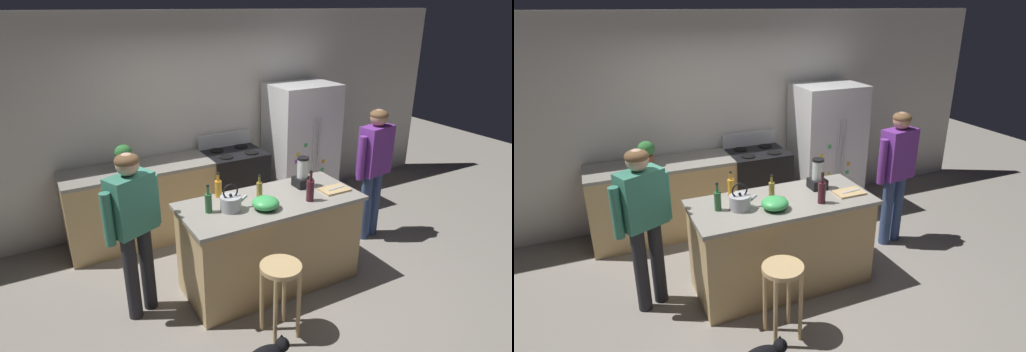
% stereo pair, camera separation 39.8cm
% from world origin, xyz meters
% --- Properties ---
extents(ground_plane, '(14.00, 14.00, 0.00)m').
position_xyz_m(ground_plane, '(0.00, 0.00, 0.00)').
color(ground_plane, gray).
extents(back_wall, '(8.00, 0.10, 2.70)m').
position_xyz_m(back_wall, '(0.00, 1.95, 1.35)').
color(back_wall, silver).
rests_on(back_wall, ground_plane).
extents(kitchen_island, '(1.82, 0.80, 0.96)m').
position_xyz_m(kitchen_island, '(0.00, 0.00, 0.48)').
color(kitchen_island, tan).
rests_on(kitchen_island, ground_plane).
extents(back_counter_run, '(2.00, 0.64, 0.96)m').
position_xyz_m(back_counter_run, '(-0.80, 1.55, 0.48)').
color(back_counter_run, tan).
rests_on(back_counter_run, ground_plane).
extents(refrigerator, '(0.90, 0.73, 1.77)m').
position_xyz_m(refrigerator, '(1.38, 1.50, 0.88)').
color(refrigerator, silver).
rests_on(refrigerator, ground_plane).
extents(stove_range, '(0.76, 0.65, 1.14)m').
position_xyz_m(stove_range, '(0.34, 1.52, 0.49)').
color(stove_range, black).
rests_on(stove_range, ground_plane).
extents(person_by_island_left, '(0.58, 0.36, 1.61)m').
position_xyz_m(person_by_island_left, '(-1.30, 0.17, 0.98)').
color(person_by_island_left, '#26262B').
rests_on(person_by_island_left, ground_plane).
extents(person_by_sink_right, '(0.60, 0.28, 1.64)m').
position_xyz_m(person_by_sink_right, '(1.60, 0.27, 0.99)').
color(person_by_sink_right, '#384C7A').
rests_on(person_by_sink_right, ground_plane).
extents(bar_stool, '(0.36, 0.36, 0.72)m').
position_xyz_m(bar_stool, '(-0.32, -0.72, 0.55)').
color(bar_stool, tan).
rests_on(bar_stool, ground_plane).
extents(potted_plant, '(0.20, 0.20, 0.30)m').
position_xyz_m(potted_plant, '(-1.06, 1.55, 1.13)').
color(potted_plant, brown).
rests_on(potted_plant, back_counter_run).
extents(blender_appliance, '(0.17, 0.17, 0.32)m').
position_xyz_m(blender_appliance, '(0.47, 0.14, 1.10)').
color(blender_appliance, black).
rests_on(blender_appliance, kitchen_island).
extents(bottle_soda, '(0.07, 0.07, 0.26)m').
position_xyz_m(bottle_soda, '(-0.42, 0.32, 1.05)').
color(bottle_soda, orange).
rests_on(bottle_soda, kitchen_island).
extents(bottle_wine, '(0.08, 0.08, 0.32)m').
position_xyz_m(bottle_wine, '(0.33, -0.20, 1.08)').
color(bottle_wine, '#471923').
rests_on(bottle_wine, kitchen_island).
extents(bottle_vinegar, '(0.06, 0.06, 0.24)m').
position_xyz_m(bottle_vinegar, '(-0.06, 0.12, 1.04)').
color(bottle_vinegar, olive).
rests_on(bottle_vinegar, kitchen_island).
extents(bottle_olive_oil, '(0.07, 0.07, 0.28)m').
position_xyz_m(bottle_olive_oil, '(-0.64, 0.04, 1.06)').
color(bottle_olive_oil, '#2D6638').
rests_on(bottle_olive_oil, kitchen_island).
extents(mixing_bowl, '(0.26, 0.26, 0.12)m').
position_xyz_m(mixing_bowl, '(-0.14, -0.15, 1.02)').
color(mixing_bowl, '#3FB259').
rests_on(mixing_bowl, kitchen_island).
extents(tea_kettle, '(0.28, 0.20, 0.27)m').
position_xyz_m(tea_kettle, '(-0.44, -0.02, 1.04)').
color(tea_kettle, '#B7BABF').
rests_on(tea_kettle, kitchen_island).
extents(cutting_board, '(0.30, 0.20, 0.02)m').
position_xyz_m(cutting_board, '(0.70, -0.11, 0.97)').
color(cutting_board, tan).
rests_on(cutting_board, kitchen_island).
extents(chef_knife, '(0.22, 0.05, 0.01)m').
position_xyz_m(chef_knife, '(0.72, -0.11, 0.98)').
color(chef_knife, '#B7BABF').
rests_on(chef_knife, cutting_board).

